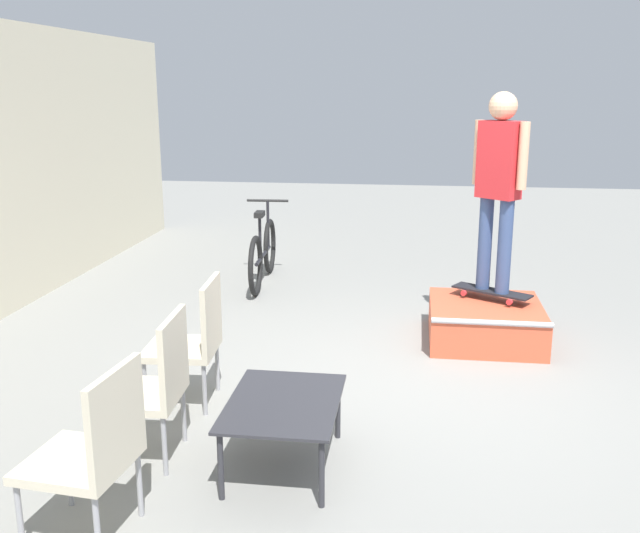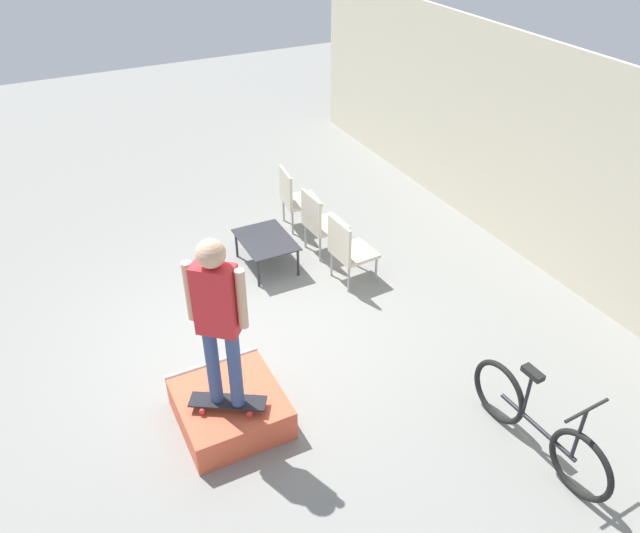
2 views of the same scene
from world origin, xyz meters
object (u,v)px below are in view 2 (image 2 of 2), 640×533
skateboard_on_ramp (228,402)px  bicycle (538,425)px  patio_chair_center (320,221)px  skate_ramp_box (230,408)px  patio_chair_right (348,248)px  patio_chair_left (295,196)px  coffee_table (266,242)px  person_skater (217,312)px

skateboard_on_ramp → bicycle: (1.55, 2.56, -0.07)m
skateboard_on_ramp → patio_chair_center: bearing=79.9°
skateboard_on_ramp → bicycle: bearing=0.1°
skateboard_on_ramp → patio_chair_center: size_ratio=0.78×
skate_ramp_box → patio_chair_right: size_ratio=1.13×
bicycle → patio_chair_left: bearing=179.5°
skateboard_on_ramp → coffee_table: bearing=91.8°
person_skater → patio_chair_left: size_ratio=1.92×
patio_chair_left → coffee_table: bearing=141.1°
coffee_table → skate_ramp_box: bearing=-30.1°
skate_ramp_box → coffee_table: size_ratio=1.16×
coffee_table → bicycle: bearing=13.9°
person_skater → patio_chair_left: bearing=97.0°
person_skater → patio_chair_center: size_ratio=1.92×
skate_ramp_box → patio_chair_left: patio_chair_left is taller
person_skater → coffee_table: person_skater is taller
skateboard_on_ramp → patio_chair_right: (-1.83, 2.36, 0.09)m
patio_chair_left → person_skater: bearing=152.0°
patio_chair_center → bicycle: size_ratio=0.55×
skate_ramp_box → bicycle: (1.71, 2.50, 0.19)m
skate_ramp_box → bicycle: bicycle is taller
skateboard_on_ramp → bicycle: bicycle is taller
skate_ramp_box → patio_chair_right: patio_chair_right is taller
skate_ramp_box → person_skater: (0.16, -0.06, 1.37)m
bicycle → person_skater: bearing=-124.1°
coffee_table → patio_chair_left: patio_chair_left is taller
person_skater → patio_chair_center: 3.70m
skate_ramp_box → patio_chair_right: 2.86m
coffee_table → patio_chair_center: size_ratio=0.98×
skateboard_on_ramp → patio_chair_center: 3.56m
skateboard_on_ramp → skate_ramp_box: bearing=100.5°
coffee_table → bicycle: size_ratio=0.54×
skateboard_on_ramp → patio_chair_right: patio_chair_right is taller
person_skater → patio_chair_right: (-1.83, 2.36, -1.02)m
patio_chair_left → bicycle: bearing=-171.8°
skate_ramp_box → skateboard_on_ramp: bearing=-20.9°
person_skater → skate_ramp_box: bearing=110.0°
skate_ramp_box → patio_chair_center: size_ratio=1.13×
skate_ramp_box → skateboard_on_ramp: size_ratio=1.46×
coffee_table → person_skater: bearing=-29.6°
patio_chair_left → patio_chair_center: 0.85m
patio_chair_right → bicycle: bicycle is taller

